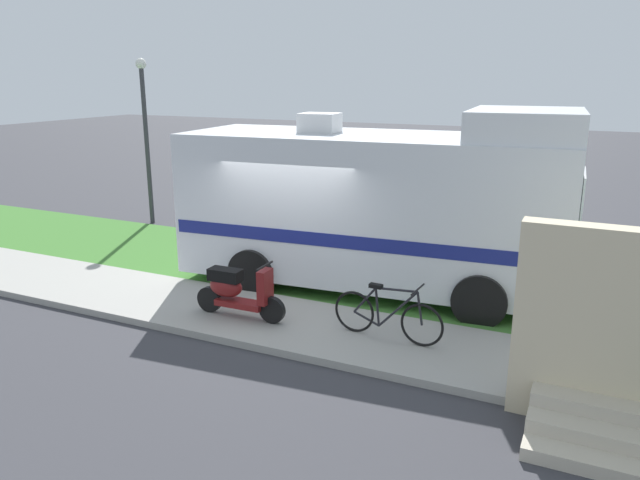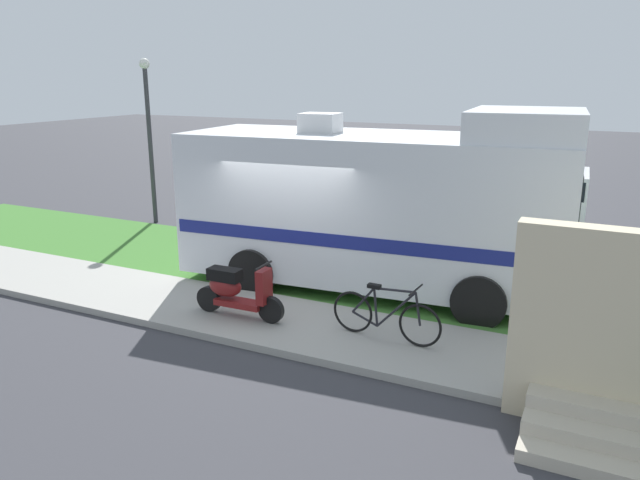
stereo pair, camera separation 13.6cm
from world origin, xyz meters
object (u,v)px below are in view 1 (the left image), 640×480
at_px(pickup_truck_near, 494,200).
at_px(street_lamp_post, 145,126).
at_px(scooter, 236,290).
at_px(bicycle, 387,315).
at_px(motorhome_rv, 378,205).

distance_m(pickup_truck_near, street_lamp_post, 9.32).
distance_m(scooter, street_lamp_post, 8.07).
bearing_deg(bicycle, scooter, -174.90).
bearing_deg(motorhome_rv, pickup_truck_near, 74.39).
bearing_deg(scooter, motorhome_rv, 60.29).
bearing_deg(street_lamp_post, scooter, -39.83).
bearing_deg(motorhome_rv, scooter, -119.71).
bearing_deg(street_lamp_post, bicycle, -29.24).
distance_m(motorhome_rv, street_lamp_post, 7.92).
height_order(scooter, bicycle, scooter).
relative_size(pickup_truck_near, street_lamp_post, 1.22).
xyz_separation_m(scooter, pickup_truck_near, (2.84, 7.43, 0.38)).
height_order(motorhome_rv, pickup_truck_near, motorhome_rv).
xyz_separation_m(motorhome_rv, bicycle, (1.04, -2.39, -1.14)).
bearing_deg(scooter, bicycle, 5.10).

